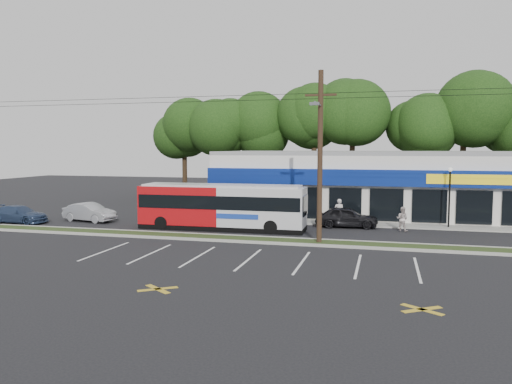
{
  "coord_description": "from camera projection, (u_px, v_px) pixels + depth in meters",
  "views": [
    {
      "loc": [
        6.66,
        -27.78,
        5.61
      ],
      "look_at": [
        -1.85,
        5.0,
        2.59
      ],
      "focal_mm": 35.0,
      "sensor_mm": 36.0,
      "label": 1
    }
  ],
  "objects": [
    {
      "name": "ground",
      "position": [
        265.0,
        244.0,
        28.95
      ],
      "size": [
        120.0,
        120.0,
        0.0
      ],
      "primitive_type": "plane",
      "color": "black",
      "rests_on": "ground"
    },
    {
      "name": "grass_strip",
      "position": [
        269.0,
        240.0,
        29.9
      ],
      "size": [
        40.0,
        1.6,
        0.12
      ],
      "primitive_type": "cube",
      "color": "#233214",
      "rests_on": "ground"
    },
    {
      "name": "curb_south",
      "position": [
        266.0,
        243.0,
        29.08
      ],
      "size": [
        40.0,
        0.25,
        0.14
      ],
      "primitive_type": "cube",
      "color": "#9E9E93",
      "rests_on": "ground"
    },
    {
      "name": "curb_north",
      "position": [
        272.0,
        238.0,
        30.72
      ],
      "size": [
        40.0,
        0.25,
        0.14
      ],
      "primitive_type": "cube",
      "color": "#9E9E93",
      "rests_on": "ground"
    },
    {
      "name": "sidewalk",
      "position": [
        361.0,
        224.0,
        36.37
      ],
      "size": [
        32.0,
        2.2,
        0.1
      ],
      "primitive_type": "cube",
      "color": "#9E9E93",
      "rests_on": "ground"
    },
    {
      "name": "strip_mall",
      "position": [
        371.0,
        182.0,
        42.68
      ],
      "size": [
        25.0,
        12.55,
        5.3
      ],
      "color": "silver",
      "rests_on": "ground"
    },
    {
      "name": "utility_pole",
      "position": [
        317.0,
        151.0,
        28.65
      ],
      "size": [
        50.0,
        2.77,
        10.0
      ],
      "color": "black",
      "rests_on": "ground"
    },
    {
      "name": "lamp_post",
      "position": [
        450.0,
        190.0,
        34.44
      ],
      "size": [
        0.3,
        0.3,
        4.25
      ],
      "color": "black",
      "rests_on": "ground"
    },
    {
      "name": "tree_line",
      "position": [
        360.0,
        121.0,
        52.26
      ],
      "size": [
        46.76,
        6.76,
        11.83
      ],
      "color": "black",
      "rests_on": "ground"
    },
    {
      "name": "metrobus",
      "position": [
        222.0,
        206.0,
        34.18
      ],
      "size": [
        11.55,
        2.6,
        3.1
      ],
      "rotation": [
        0.0,
        0.0,
        0.01
      ],
      "color": "#AC0D11",
      "rests_on": "ground"
    },
    {
      "name": "car_dark",
      "position": [
        346.0,
        217.0,
        35.13
      ],
      "size": [
        4.43,
        1.99,
        1.48
      ],
      "primitive_type": "imported",
      "rotation": [
        0.0,
        0.0,
        1.63
      ],
      "color": "black",
      "rests_on": "ground"
    },
    {
      "name": "car_silver",
      "position": [
        89.0,
        212.0,
        37.92
      ],
      "size": [
        4.48,
        2.31,
        1.41
      ],
      "primitive_type": "imported",
      "rotation": [
        0.0,
        0.0,
        1.37
      ],
      "color": "#999AA0",
      "rests_on": "ground"
    },
    {
      "name": "car_blue",
      "position": [
        19.0,
        214.0,
        37.21
      ],
      "size": [
        4.56,
        1.98,
        1.3
      ],
      "primitive_type": "imported",
      "rotation": [
        0.0,
        0.0,
        1.54
      ],
      "color": "navy",
      "rests_on": "ground"
    },
    {
      "name": "pedestrian_a",
      "position": [
        339.0,
        212.0,
        36.19
      ],
      "size": [
        0.71,
        0.47,
        1.91
      ],
      "primitive_type": "imported",
      "rotation": [
        0.0,
        0.0,
        3.16
      ],
      "color": "beige",
      "rests_on": "ground"
    },
    {
      "name": "pedestrian_b",
      "position": [
        402.0,
        219.0,
        33.55
      ],
      "size": [
        0.96,
        0.85,
        1.64
      ],
      "primitive_type": "imported",
      "rotation": [
        0.0,
        0.0,
        2.8
      ],
      "color": "beige",
      "rests_on": "ground"
    }
  ]
}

